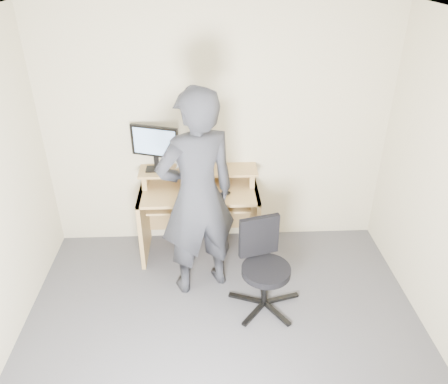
{
  "coord_description": "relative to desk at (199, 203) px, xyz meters",
  "views": [
    {
      "loc": [
        -0.12,
        -2.39,
        2.9
      ],
      "look_at": [
        0.04,
        1.05,
        0.95
      ],
      "focal_mm": 35.0,
      "sensor_mm": 36.0,
      "label": 1
    }
  ],
  "objects": [
    {
      "name": "ceiling",
      "position": [
        0.2,
        -1.53,
        1.95
      ],
      "size": [
        3.5,
        3.5,
        0.02
      ],
      "primitive_type": "cube",
      "color": "white",
      "rests_on": "back_wall"
    },
    {
      "name": "ground",
      "position": [
        0.2,
        -1.53,
        -0.55
      ],
      "size": [
        3.5,
        3.5,
        0.0
      ],
      "primitive_type": "plane",
      "color": "#505055",
      "rests_on": "ground"
    },
    {
      "name": "charger",
      "position": [
        -0.33,
        -0.03,
        0.38
      ],
      "size": [
        0.05,
        0.05,
        0.03
      ],
      "primitive_type": "cube",
      "rotation": [
        0.0,
        0.0,
        -0.2
      ],
      "color": "black",
      "rests_on": "desk"
    },
    {
      "name": "travel_mug",
      "position": [
        0.02,
        0.08,
        0.45
      ],
      "size": [
        0.09,
        0.09,
        0.17
      ],
      "primitive_type": "cylinder",
      "rotation": [
        0.0,
        0.0,
        0.17
      ],
      "color": "#BBBBC0",
      "rests_on": "desk"
    },
    {
      "name": "monitor",
      "position": [
        -0.42,
        0.08,
        0.64
      ],
      "size": [
        0.48,
        0.19,
        0.47
      ],
      "rotation": [
        0.0,
        0.0,
        -0.33
      ],
      "color": "black",
      "rests_on": "desk"
    },
    {
      "name": "back_wall",
      "position": [
        0.2,
        0.22,
        0.7
      ],
      "size": [
        3.5,
        0.02,
        2.5
      ],
      "primitive_type": "cube",
      "color": "beige",
      "rests_on": "ground"
    },
    {
      "name": "desk",
      "position": [
        0.0,
        0.0,
        0.0
      ],
      "size": [
        1.2,
        0.6,
        0.91
      ],
      "color": "tan",
      "rests_on": "ground"
    },
    {
      "name": "external_drive",
      "position": [
        -0.14,
        0.08,
        0.46
      ],
      "size": [
        0.11,
        0.15,
        0.2
      ],
      "primitive_type": "cube",
      "rotation": [
        0.0,
        0.0,
        -0.31
      ],
      "color": "black",
      "rests_on": "desk"
    },
    {
      "name": "office_chair",
      "position": [
        0.57,
        -0.88,
        -0.1
      ],
      "size": [
        0.66,
        0.64,
        0.83
      ],
      "rotation": [
        0.0,
        0.0,
        0.27
      ],
      "color": "black",
      "rests_on": "ground"
    },
    {
      "name": "smartphone",
      "position": [
        0.25,
        0.04,
        0.37
      ],
      "size": [
        0.11,
        0.14,
        0.01
      ],
      "primitive_type": "cube",
      "rotation": [
        0.0,
        0.0,
        0.32
      ],
      "color": "black",
      "rests_on": "desk"
    },
    {
      "name": "person",
      "position": [
        -0.0,
        -0.61,
        0.44
      ],
      "size": [
        0.84,
        0.71,
        1.97
      ],
      "primitive_type": "imported",
      "rotation": [
        0.0,
        0.0,
        3.52
      ],
      "color": "black",
      "rests_on": "ground"
    },
    {
      "name": "keyboard",
      "position": [
        -0.03,
        -0.17,
        0.12
      ],
      "size": [
        0.48,
        0.25,
        0.03
      ],
      "primitive_type": "cube",
      "rotation": [
        0.0,
        0.0,
        -0.15
      ],
      "color": "black",
      "rests_on": "desk"
    },
    {
      "name": "mouse",
      "position": [
        0.27,
        -0.18,
        0.22
      ],
      "size": [
        0.11,
        0.08,
        0.04
      ],
      "primitive_type": "ellipsoid",
      "rotation": [
        0.0,
        0.0,
        -0.13
      ],
      "color": "black",
      "rests_on": "desk"
    },
    {
      "name": "headphones",
      "position": [
        -0.28,
        0.15,
        0.37
      ],
      "size": [
        0.17,
        0.16,
        0.06
      ],
      "primitive_type": "torus",
      "rotation": [
        0.26,
        0.0,
        0.07
      ],
      "color": "silver",
      "rests_on": "desk"
    }
  ]
}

